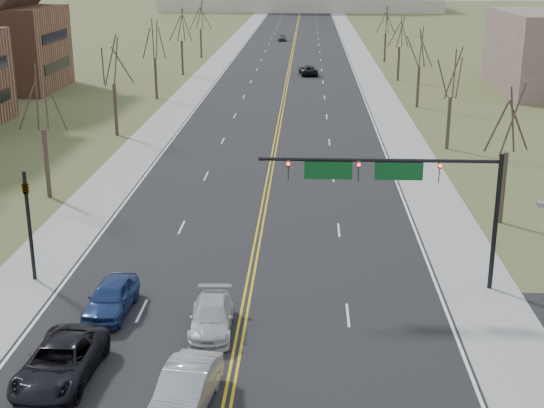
# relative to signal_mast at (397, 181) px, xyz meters

# --- Properties ---
(road) EXTENTS (20.00, 380.00, 0.01)m
(road) POSITION_rel_signal_mast_xyz_m (-7.45, 96.50, -5.76)
(road) COLOR black
(road) RESTS_ON ground
(cross_road) EXTENTS (120.00, 14.00, 0.01)m
(cross_road) POSITION_rel_signal_mast_xyz_m (-7.45, -7.50, -5.76)
(cross_road) COLOR black
(cross_road) RESTS_ON ground
(sidewalk_left) EXTENTS (4.00, 380.00, 0.03)m
(sidewalk_left) POSITION_rel_signal_mast_xyz_m (-19.45, 96.50, -5.75)
(sidewalk_left) COLOR gray
(sidewalk_left) RESTS_ON ground
(sidewalk_right) EXTENTS (4.00, 380.00, 0.03)m
(sidewalk_right) POSITION_rel_signal_mast_xyz_m (4.55, 96.50, -5.75)
(sidewalk_right) COLOR gray
(sidewalk_right) RESTS_ON ground
(center_line) EXTENTS (0.42, 380.00, 0.01)m
(center_line) POSITION_rel_signal_mast_xyz_m (-7.45, 96.50, -5.75)
(center_line) COLOR gold
(center_line) RESTS_ON road
(edge_line_left) EXTENTS (0.15, 380.00, 0.01)m
(edge_line_left) POSITION_rel_signal_mast_xyz_m (-17.25, 96.50, -5.75)
(edge_line_left) COLOR silver
(edge_line_left) RESTS_ON road
(edge_line_right) EXTENTS (0.15, 380.00, 0.01)m
(edge_line_right) POSITION_rel_signal_mast_xyz_m (2.35, 96.50, -5.75)
(edge_line_right) COLOR silver
(edge_line_right) RESTS_ON road
(signal_mast) EXTENTS (12.12, 0.44, 7.20)m
(signal_mast) POSITION_rel_signal_mast_xyz_m (0.00, 0.00, 0.00)
(signal_mast) COLOR black
(signal_mast) RESTS_ON ground
(signal_left) EXTENTS (0.32, 0.36, 6.00)m
(signal_left) POSITION_rel_signal_mast_xyz_m (-18.95, 0.00, -2.05)
(signal_left) COLOR black
(signal_left) RESTS_ON ground
(tree_r_0) EXTENTS (3.74, 3.74, 8.50)m
(tree_r_0) POSITION_rel_signal_mast_xyz_m (8.05, 10.50, 0.79)
(tree_r_0) COLOR #31261D
(tree_r_0) RESTS_ON ground
(tree_l_0) EXTENTS (3.96, 3.96, 9.00)m
(tree_l_0) POSITION_rel_signal_mast_xyz_m (-22.95, 14.50, 1.18)
(tree_l_0) COLOR #31261D
(tree_l_0) RESTS_ON ground
(tree_r_1) EXTENTS (3.74, 3.74, 8.50)m
(tree_r_1) POSITION_rel_signal_mast_xyz_m (8.05, 30.50, 0.79)
(tree_r_1) COLOR #31261D
(tree_r_1) RESTS_ON ground
(tree_l_1) EXTENTS (3.96, 3.96, 9.00)m
(tree_l_1) POSITION_rel_signal_mast_xyz_m (-22.95, 34.50, 1.18)
(tree_l_1) COLOR #31261D
(tree_l_1) RESTS_ON ground
(tree_r_2) EXTENTS (3.74, 3.74, 8.50)m
(tree_r_2) POSITION_rel_signal_mast_xyz_m (8.05, 50.50, 0.79)
(tree_r_2) COLOR #31261D
(tree_r_2) RESTS_ON ground
(tree_l_2) EXTENTS (3.96, 3.96, 9.00)m
(tree_l_2) POSITION_rel_signal_mast_xyz_m (-22.95, 54.50, 1.18)
(tree_l_2) COLOR #31261D
(tree_l_2) RESTS_ON ground
(tree_r_3) EXTENTS (3.74, 3.74, 8.50)m
(tree_r_3) POSITION_rel_signal_mast_xyz_m (8.05, 70.50, 0.79)
(tree_r_3) COLOR #31261D
(tree_r_3) RESTS_ON ground
(tree_l_3) EXTENTS (3.96, 3.96, 9.00)m
(tree_l_3) POSITION_rel_signal_mast_xyz_m (-22.95, 74.50, 1.18)
(tree_l_3) COLOR #31261D
(tree_l_3) RESTS_ON ground
(tree_r_4) EXTENTS (3.74, 3.74, 8.50)m
(tree_r_4) POSITION_rel_signal_mast_xyz_m (8.05, 90.50, 0.79)
(tree_r_4) COLOR #31261D
(tree_r_4) RESTS_ON ground
(tree_l_4) EXTENTS (3.96, 3.96, 9.00)m
(tree_l_4) POSITION_rel_signal_mast_xyz_m (-22.95, 94.50, 1.18)
(tree_l_4) COLOR #31261D
(tree_l_4) RESTS_ON ground
(car_sb_inner_lead) EXTENTS (2.41, 5.22, 1.66)m
(car_sb_inner_lead) POSITION_rel_signal_mast_xyz_m (-8.98, -11.80, -4.92)
(car_sb_inner_lead) COLOR #9A9DA2
(car_sb_inner_lead) RESTS_ON road
(car_sb_outer_lead) EXTENTS (2.91, 5.89, 1.61)m
(car_sb_outer_lead) POSITION_rel_signal_mast_xyz_m (-14.36, -9.91, -4.95)
(car_sb_outer_lead) COLOR black
(car_sb_outer_lead) RESTS_ON road
(car_sb_inner_second) EXTENTS (2.14, 4.80, 1.37)m
(car_sb_inner_second) POSITION_rel_signal_mast_xyz_m (-8.78, -5.39, -5.07)
(car_sb_inner_second) COLOR #B5B5B5
(car_sb_inner_second) RESTS_ON road
(car_sb_outer_second) EXTENTS (2.11, 4.77, 1.60)m
(car_sb_outer_second) POSITION_rel_signal_mast_xyz_m (-13.83, -3.76, -4.95)
(car_sb_outer_second) COLOR navy
(car_sb_outer_second) RESTS_ON road
(car_far_nb) EXTENTS (2.99, 5.35, 1.41)m
(car_far_nb) POSITION_rel_signal_mast_xyz_m (-4.53, 75.24, -5.04)
(car_far_nb) COLOR black
(car_far_nb) RESTS_ON road
(car_far_sb) EXTENTS (1.84, 4.16, 1.39)m
(car_far_sb) POSITION_rel_signal_mast_xyz_m (-10.09, 123.75, -5.05)
(car_far_sb) COLOR #47484E
(car_far_sb) RESTS_ON road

